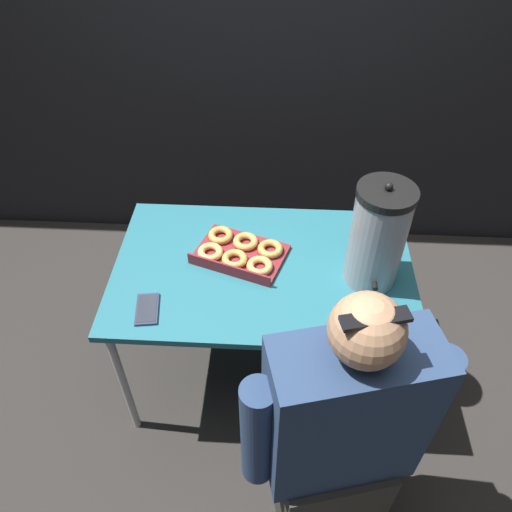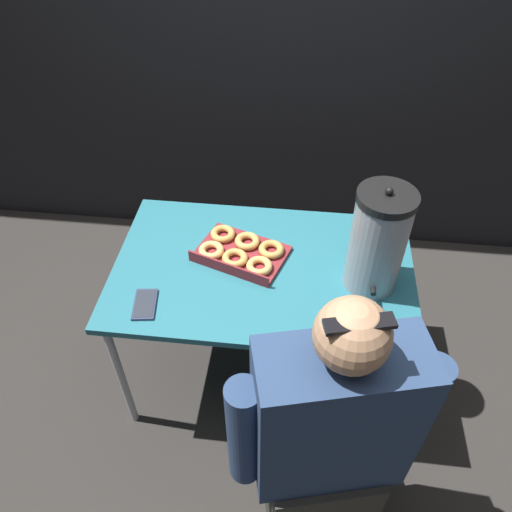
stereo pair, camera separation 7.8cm
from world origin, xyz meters
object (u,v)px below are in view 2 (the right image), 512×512
object	(u,v)px
person_seated	(328,443)
cell_phone	(145,304)
donut_box	(241,252)
coffee_urn	(378,241)

from	to	relation	value
person_seated	cell_phone	bearing A→B (deg)	-43.94
cell_phone	donut_box	bearing A→B (deg)	35.82
donut_box	person_seated	bearing A→B (deg)	-42.71
coffee_urn	cell_phone	world-z (taller)	coffee_urn
donut_box	person_seated	world-z (taller)	person_seated
cell_phone	coffee_urn	bearing A→B (deg)	6.84
cell_phone	person_seated	bearing A→B (deg)	-37.56
person_seated	donut_box	bearing A→B (deg)	-75.99
coffee_urn	person_seated	bearing A→B (deg)	-102.72
coffee_urn	person_seated	size ratio (longest dim) A/B	0.36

